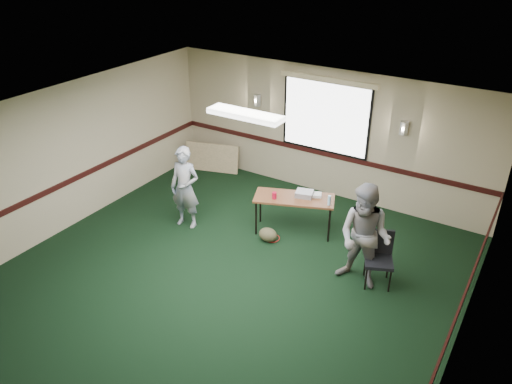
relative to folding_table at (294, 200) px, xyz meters
The scene contains 13 objects.
ground 2.36m from the folding_table, 96.10° to the right, with size 8.00×8.00×0.00m, color black.
room_shell 0.94m from the folding_table, 153.23° to the right, with size 8.00×8.02×8.00m.
folding_table is the anchor object (origin of this frame).
projector 0.22m from the folding_table, 44.47° to the left, with size 0.31×0.26×0.10m, color gray.
game_console 0.40m from the folding_table, 38.68° to the left, with size 0.21×0.17×0.05m, color silver.
red_cup 0.39m from the folding_table, 141.06° to the right, with size 0.08×0.08×0.13m, color #B50C29.
water_bottle 0.67m from the folding_table, ahead, with size 0.06×0.06×0.18m, color #9AD7FD.
duffel_bag 0.80m from the folding_table, 114.41° to the right, with size 0.36×0.27×0.25m, color #433926.
cable_coil 0.82m from the folding_table, 116.13° to the right, with size 0.29×0.29×0.01m, color red.
folded_table 3.20m from the folding_table, 154.80° to the left, with size 1.28×0.05×0.66m, color #9A855F.
conference_chair 1.94m from the folding_table, 17.99° to the right, with size 0.58×0.59×0.89m.
person_left 2.04m from the folding_table, 155.03° to the right, with size 0.58×0.38×1.60m, color #3B5182.
person_right 1.84m from the folding_table, 26.16° to the right, with size 0.85×0.67×1.76m, color #687CA2.
Camera 1 is at (3.85, -4.92, 5.11)m, focal length 35.00 mm.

